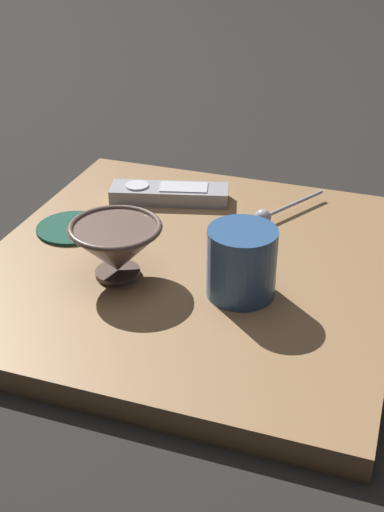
{
  "coord_description": "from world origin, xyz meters",
  "views": [
    {
      "loc": [
        0.79,
        0.27,
        0.53
      ],
      "look_at": [
        0.02,
        0.01,
        0.05
      ],
      "focal_mm": 47.81,
      "sensor_mm": 36.0,
      "label": 1
    }
  ],
  "objects_px": {
    "cereal_bowl": "(116,248)",
    "coffee_mug": "(242,262)",
    "teaspoon": "(269,215)",
    "tv_remote_near": "(169,194)",
    "drink_coaster": "(72,228)"
  },
  "relations": [
    {
      "from": "cereal_bowl",
      "to": "coffee_mug",
      "type": "xyz_separation_m",
      "value": [
        -0.01,
        0.17,
        0.0
      ]
    },
    {
      "from": "coffee_mug",
      "to": "teaspoon",
      "type": "height_order",
      "value": "coffee_mug"
    },
    {
      "from": "cereal_bowl",
      "to": "coffee_mug",
      "type": "bearing_deg",
      "value": 93.88
    },
    {
      "from": "tv_remote_near",
      "to": "drink_coaster",
      "type": "bearing_deg",
      "value": -36.46
    },
    {
      "from": "cereal_bowl",
      "to": "drink_coaster",
      "type": "relative_size",
      "value": 1.16
    },
    {
      "from": "teaspoon",
      "to": "drink_coaster",
      "type": "bearing_deg",
      "value": -66.9
    },
    {
      "from": "tv_remote_near",
      "to": "cereal_bowl",
      "type": "bearing_deg",
      "value": 3.71
    },
    {
      "from": "coffee_mug",
      "to": "tv_remote_near",
      "type": "bearing_deg",
      "value": -141.13
    },
    {
      "from": "cereal_bowl",
      "to": "drink_coaster",
      "type": "height_order",
      "value": "cereal_bowl"
    },
    {
      "from": "cereal_bowl",
      "to": "tv_remote_near",
      "type": "bearing_deg",
      "value": -176.29
    },
    {
      "from": "coffee_mug",
      "to": "drink_coaster",
      "type": "height_order",
      "value": "coffee_mug"
    },
    {
      "from": "tv_remote_near",
      "to": "teaspoon",
      "type": "bearing_deg",
      "value": 82.27
    },
    {
      "from": "coffee_mug",
      "to": "drink_coaster",
      "type": "relative_size",
      "value": 0.86
    },
    {
      "from": "coffee_mug",
      "to": "tv_remote_near",
      "type": "relative_size",
      "value": 0.46
    },
    {
      "from": "coffee_mug",
      "to": "teaspoon",
      "type": "bearing_deg",
      "value": -176.95
    }
  ]
}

